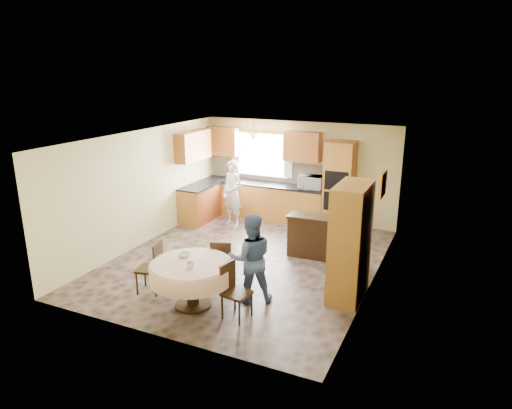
{
  "coord_description": "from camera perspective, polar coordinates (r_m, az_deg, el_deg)",
  "views": [
    {
      "loc": [
        3.76,
        -7.68,
        3.73
      ],
      "look_at": [
        0.07,
        0.3,
        1.11
      ],
      "focal_mm": 32.0,
      "sensor_mm": 36.0,
      "label": 1
    }
  ],
  "objects": [
    {
      "name": "chair_right",
      "position": [
        7.16,
        -2.89,
        -10.35
      ],
      "size": [
        0.44,
        0.44,
        0.89
      ],
      "rotation": [
        0.0,
        0.0,
        1.41
      ],
      "color": "#35220E",
      "rests_on": "floor"
    },
    {
      "name": "curtain_left",
      "position": [
        12.13,
        -2.6,
        6.72
      ],
      "size": [
        0.22,
        0.02,
        1.15
      ],
      "primitive_type": "cube",
      "color": "white",
      "rests_on": "wall_back"
    },
    {
      "name": "wall_left",
      "position": [
        10.21,
        -13.94,
        2.05
      ],
      "size": [
        0.02,
        6.0,
        2.5
      ],
      "primitive_type": "cube",
      "color": "#CFC484",
      "rests_on": "floor"
    },
    {
      "name": "chair_back",
      "position": [
        8.08,
        -4.28,
        -7.1
      ],
      "size": [
        0.49,
        0.49,
        0.88
      ],
      "rotation": [
        0.0,
        0.0,
        3.49
      ],
      "color": "#35220E",
      "rests_on": "floor"
    },
    {
      "name": "microwave",
      "position": [
        11.17,
        6.81,
        2.77
      ],
      "size": [
        0.64,
        0.49,
        0.32
      ],
      "primitive_type": "imported",
      "rotation": [
        0.0,
        0.0,
        0.16
      ],
      "color": "silver",
      "rests_on": "counter_back"
    },
    {
      "name": "bowl_sideboard",
      "position": [
        9.34,
        6.53,
        -1.49
      ],
      "size": [
        0.23,
        0.23,
        0.06
      ],
      "primitive_type": "imported",
      "rotation": [
        0.0,
        0.0,
        -0.04
      ],
      "color": "#B2B2B2",
      "rests_on": "sideboard"
    },
    {
      "name": "wall_cab_left",
      "position": [
        12.15,
        -4.09,
        7.95
      ],
      "size": [
        0.85,
        0.33,
        0.72
      ],
      "primitive_type": "cube",
      "color": "#B2622C",
      "rests_on": "wall_back"
    },
    {
      "name": "oven_upper",
      "position": [
        10.68,
        10.0,
        2.92
      ],
      "size": [
        0.56,
        0.01,
        0.45
      ],
      "primitive_type": "cube",
      "color": "black",
      "rests_on": "oven_tower"
    },
    {
      "name": "wall_cab_side",
      "position": [
        11.41,
        -7.88,
        7.28
      ],
      "size": [
        0.33,
        1.2,
        0.72
      ],
      "primitive_type": "cube",
      "color": "#B2622C",
      "rests_on": "wall_left"
    },
    {
      "name": "base_cab_back",
      "position": [
        11.82,
        0.84,
        0.45
      ],
      "size": [
        3.3,
        0.6,
        0.88
      ],
      "primitive_type": "cube",
      "color": "gold",
      "rests_on": "floor"
    },
    {
      "name": "cupboard",
      "position": [
        7.72,
        11.71,
        -4.6
      ],
      "size": [
        0.51,
        1.03,
        1.97
      ],
      "primitive_type": "cube",
      "color": "gold",
      "rests_on": "floor"
    },
    {
      "name": "window",
      "position": [
        11.87,
        0.75,
        6.26
      ],
      "size": [
        1.4,
        0.03,
        1.1
      ],
      "primitive_type": "cube",
      "color": "white",
      "rests_on": "wall_back"
    },
    {
      "name": "backsplash",
      "position": [
        11.9,
        1.43,
        4.23
      ],
      "size": [
        3.3,
        0.02,
        0.55
      ],
      "primitive_type": "cube",
      "color": "tan",
      "rests_on": "wall_back"
    },
    {
      "name": "chair_left",
      "position": [
        8.08,
        -12.74,
        -7.39
      ],
      "size": [
        0.48,
        0.48,
        0.91
      ],
      "rotation": [
        0.0,
        0.0,
        -1.32
      ],
      "color": "#35220E",
      "rests_on": "floor"
    },
    {
      "name": "sideboard",
      "position": [
        9.44,
        7.47,
        -4.15
      ],
      "size": [
        1.16,
        0.51,
        0.82
      ],
      "primitive_type": "cube",
      "rotation": [
        0.0,
        0.0,
        0.04
      ],
      "color": "#35220E",
      "rests_on": "floor"
    },
    {
      "name": "ceiling",
      "position": [
        8.64,
        -1.27,
        8.41
      ],
      "size": [
        5.0,
        6.0,
        0.01
      ],
      "primitive_type": "cube",
      "color": "white",
      "rests_on": "wall_back"
    },
    {
      "name": "dining_table",
      "position": [
        7.47,
        -8.04,
        -8.38
      ],
      "size": [
        1.34,
        1.34,
        0.77
      ],
      "color": "#35220E",
      "rests_on": "floor"
    },
    {
      "name": "bottle_sideboard",
      "position": [
        9.17,
        9.42,
        -1.07
      ],
      "size": [
        0.14,
        0.14,
        0.32
      ],
      "primitive_type": "imported",
      "rotation": [
        0.0,
        0.0,
        -0.15
      ],
      "color": "silver",
      "rests_on": "sideboard"
    },
    {
      "name": "person_sink",
      "position": [
        11.12,
        -2.95,
        1.39
      ],
      "size": [
        0.68,
        0.54,
        1.63
      ],
      "primitive_type": "imported",
      "rotation": [
        0.0,
        0.0,
        -0.28
      ],
      "color": "silver",
      "rests_on": "floor"
    },
    {
      "name": "oven_lower",
      "position": [
        10.81,
        9.87,
        0.34
      ],
      "size": [
        0.56,
        0.01,
        0.45
      ],
      "primitive_type": "cube",
      "color": "black",
      "rests_on": "oven_tower"
    },
    {
      "name": "counter_back",
      "position": [
        11.7,
        0.85,
        2.61
      ],
      "size": [
        3.3,
        0.64,
        0.04
      ],
      "primitive_type": "cube",
      "color": "black",
      "rests_on": "base_cab_back"
    },
    {
      "name": "pendant",
      "position": [
        11.35,
        -0.24,
        8.45
      ],
      "size": [
        0.36,
        0.36,
        0.18
      ],
      "primitive_type": "cone",
      "rotation": [
        3.14,
        0.0,
        0.0
      ],
      "color": "beige",
      "rests_on": "ceiling"
    },
    {
      "name": "person_dining",
      "position": [
        7.5,
        -0.65,
        -6.75
      ],
      "size": [
        0.93,
        0.87,
        1.51
      ],
      "primitive_type": "imported",
      "rotation": [
        0.0,
        0.0,
        3.69
      ],
      "color": "#3D5386",
      "rests_on": "floor"
    },
    {
      "name": "cup_table",
      "position": [
        7.2,
        -8.23,
        -7.51
      ],
      "size": [
        0.14,
        0.14,
        0.09
      ],
      "primitive_type": "imported",
      "rotation": [
        0.0,
        0.0,
        -0.28
      ],
      "color": "#B2B2B2",
      "rests_on": "dining_table"
    },
    {
      "name": "oven_tower",
      "position": [
        11.02,
        10.38,
        2.31
      ],
      "size": [
        0.66,
        0.62,
        2.12
      ],
      "primitive_type": "cube",
      "color": "gold",
      "rests_on": "floor"
    },
    {
      "name": "base_cab_left",
      "position": [
        11.67,
        -7.04,
        0.1
      ],
      "size": [
        0.6,
        1.2,
        0.88
      ],
      "primitive_type": "cube",
      "color": "gold",
      "rests_on": "floor"
    },
    {
      "name": "wall_cab_right",
      "position": [
        11.26,
        5.84,
        7.22
      ],
      "size": [
        0.9,
        0.33,
        0.72
      ],
      "primitive_type": "cube",
      "color": "#B2622C",
      "rests_on": "wall_back"
    },
    {
      "name": "wall_front",
      "position": [
        6.49,
        -12.97,
        -6.3
      ],
      "size": [
        5.0,
        0.02,
        2.5
      ],
      "primitive_type": "cube",
      "color": "#CFC484",
      "rests_on": "floor"
    },
    {
      "name": "wall_right",
      "position": [
        8.17,
        14.76,
        -1.64
      ],
      "size": [
        0.02,
        6.0,
        2.5
      ],
      "primitive_type": "cube",
      "color": "#CFC484",
      "rests_on": "floor"
    },
    {
      "name": "floor",
      "position": [
        9.33,
        -1.17,
        -6.97
      ],
      "size": [
        5.0,
        6.0,
        0.01
      ],
      "primitive_type": "cube",
      "color": "brown",
      "rests_on": "ground"
    },
    {
      "name": "space_heater",
      "position": [
        8.88,
        11.66,
        -6.68
      ],
      "size": [
        0.44,
        0.34,
        0.54
      ],
      "primitive_type": "cube",
      "rotation": [
        0.0,
        0.0,
        -0.18
      ],
      "color": "black",
      "rests_on": "floor"
    },
    {
      "name": "counter_left",
      "position": [
        11.55,
        -7.12,
        2.29
      ],
      "size": [
        0.64,
        1.2,
        0.04
      ],
      "primitive_type": "cube",
      "color": "black",
      "rests_on": "base_cab_left"
    },
    {
      "name": "framed_picture",
      "position": [
        8.66,
        15.55,
        2.45
      ],
      "size": [
        0.06,
        0.58,
        0.48
      ],
      "color": "gold",
      "rests_on": "wall_right"
    },
    {
      "name": "bowl_table",
      "position": [
        7.63,
        -8.93,
        -6.24
      ],
      "size": [
        0.24,
        0.24,
        0.06
      ],
      "primitive_type": "imported",
      "rotation": [
        0.0,
        0.0,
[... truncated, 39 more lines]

